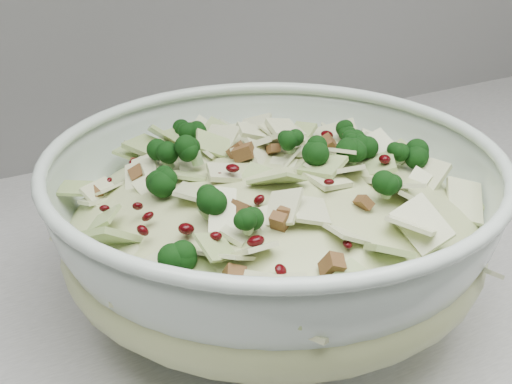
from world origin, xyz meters
TOP-DOWN VIEW (x-y plane):
  - mixing_bowl at (0.69, 1.60)m, footprint 0.44×0.44m
  - salad at (0.69, 1.60)m, footprint 0.44×0.44m

SIDE VIEW (x-z plane):
  - mixing_bowl at x=0.69m, z-range 0.90..1.04m
  - salad at x=0.69m, z-range 0.93..1.07m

